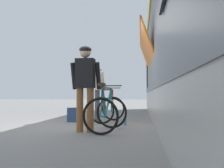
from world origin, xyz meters
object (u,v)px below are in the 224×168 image
(train_car, at_px, (218,43))
(bicycle_far_teal, at_px, (106,112))
(bicycle_near_red, at_px, (108,108))
(water_bottle_by_the_backpack, at_px, (76,118))
(cyclist_far_in_dark, at_px, (85,80))
(water_bottle_near_the_bikes, at_px, (125,121))
(backpack_on_platform, at_px, (72,115))
(cyclist_near_in_white, at_px, (94,85))

(train_car, xyz_separation_m, bicycle_far_teal, (-2.51, -0.86, -1.56))
(bicycle_near_red, relative_size, bicycle_far_teal, 1.05)
(bicycle_near_red, height_order, water_bottle_by_the_backpack, bicycle_near_red)
(cyclist_far_in_dark, relative_size, bicycle_near_red, 1.49)
(train_car, xyz_separation_m, water_bottle_near_the_bikes, (-2.20, 0.31, -1.87))
(bicycle_far_teal, height_order, water_bottle_near_the_bikes, bicycle_far_teal)
(cyclist_far_in_dark, xyz_separation_m, bicycle_near_red, (0.21, 1.94, -0.65))
(train_car, bearing_deg, water_bottle_by_the_backpack, 164.87)
(train_car, xyz_separation_m, water_bottle_by_the_backpack, (-3.64, 0.99, -1.85))
(backpack_on_platform, distance_m, water_bottle_by_the_backpack, 0.16)
(cyclist_far_in_dark, bearing_deg, water_bottle_by_the_backpack, 109.72)
(cyclist_near_in_white, height_order, cyclist_far_in_dark, same)
(bicycle_far_teal, xyz_separation_m, water_bottle_near_the_bikes, (0.31, 1.18, -0.31))
(bicycle_near_red, bearing_deg, water_bottle_near_the_bikes, -50.13)
(backpack_on_platform, distance_m, water_bottle_near_the_bikes, 1.63)
(train_car, bearing_deg, cyclist_far_in_dark, -161.11)
(train_car, relative_size, water_bottle_near_the_bikes, 84.91)
(bicycle_far_teal, distance_m, water_bottle_near_the_bikes, 1.25)
(cyclist_near_in_white, xyz_separation_m, cyclist_far_in_dark, (0.20, -2.05, 0.00))
(backpack_on_platform, height_order, water_bottle_near_the_bikes, backpack_on_platform)
(train_car, bearing_deg, bicycle_far_teal, -161.01)
(bicycle_far_teal, height_order, backpack_on_platform, bicycle_far_teal)
(cyclist_far_in_dark, bearing_deg, cyclist_near_in_white, 95.71)
(cyclist_far_in_dark, relative_size, bicycle_far_teal, 1.56)
(cyclist_near_in_white, distance_m, backpack_on_platform, 1.05)
(bicycle_far_teal, bearing_deg, bicycle_near_red, 96.81)
(train_car, distance_m, cyclist_near_in_white, 3.43)
(bicycle_near_red, bearing_deg, cyclist_near_in_white, 165.92)
(train_car, height_order, bicycle_far_teal, train_car)
(backpack_on_platform, height_order, water_bottle_by_the_backpack, backpack_on_platform)
(bicycle_near_red, bearing_deg, water_bottle_by_the_backpack, 177.17)
(cyclist_far_in_dark, relative_size, water_bottle_near_the_bikes, 9.33)
(bicycle_near_red, bearing_deg, train_car, -19.03)
(water_bottle_near_the_bikes, height_order, water_bottle_by_the_backpack, water_bottle_by_the_backpack)
(bicycle_near_red, distance_m, water_bottle_near_the_bikes, 0.87)
(water_bottle_near_the_bikes, xyz_separation_m, water_bottle_by_the_backpack, (-1.44, 0.67, 0.02))
(cyclist_near_in_white, height_order, water_bottle_by_the_backpack, cyclist_near_in_white)
(cyclist_near_in_white, distance_m, bicycle_far_teal, 2.11)
(cyclist_near_in_white, height_order, water_bottle_near_the_bikes, cyclist_near_in_white)
(cyclist_far_in_dark, relative_size, backpack_on_platform, 4.40)
(water_bottle_near_the_bikes, bearing_deg, cyclist_near_in_white, 142.01)
(train_car, distance_m, water_bottle_by_the_backpack, 4.20)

